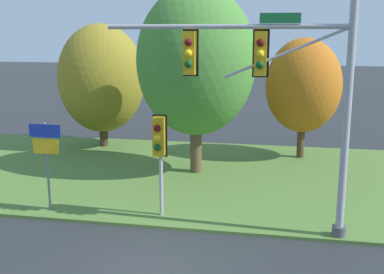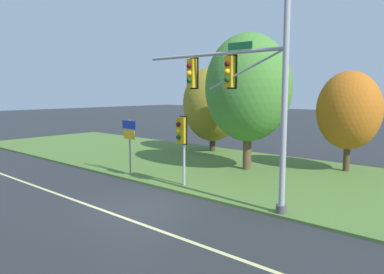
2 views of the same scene
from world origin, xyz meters
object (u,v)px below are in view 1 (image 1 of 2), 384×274
object	(u,v)px
traffic_signal_mast	(282,77)
tree_left_of_mast	(196,62)
route_sign_post	(46,150)
pedestrian_signal_near_kerb	(159,143)
tree_behind_signpost	(303,86)
tree_nearest_road	(102,79)

from	to	relation	value
traffic_signal_mast	tree_left_of_mast	xyz separation A→B (m)	(-3.47, 5.69, 0.07)
route_sign_post	pedestrian_signal_near_kerb	bearing A→B (deg)	0.44
pedestrian_signal_near_kerb	tree_behind_signpost	xyz separation A→B (m)	(4.60, 8.54, 0.97)
tree_left_of_mast	tree_behind_signpost	xyz separation A→B (m)	(4.40, 3.32, -1.24)
traffic_signal_mast	tree_left_of_mast	world-z (taller)	traffic_signal_mast
tree_left_of_mast	pedestrian_signal_near_kerb	bearing A→B (deg)	-92.16
pedestrian_signal_near_kerb	tree_nearest_road	size ratio (longest dim) A/B	0.53
traffic_signal_mast	tree_nearest_road	xyz separation A→B (m)	(-9.04, 9.50, -1.06)
traffic_signal_mast	pedestrian_signal_near_kerb	size ratio (longest dim) A/B	2.39
tree_nearest_road	tree_behind_signpost	xyz separation A→B (m)	(9.97, -0.48, -0.11)
pedestrian_signal_near_kerb	route_sign_post	world-z (taller)	pedestrian_signal_near_kerb
route_sign_post	tree_nearest_road	size ratio (longest dim) A/B	0.47
pedestrian_signal_near_kerb	tree_nearest_road	world-z (taller)	tree_nearest_road
pedestrian_signal_near_kerb	route_sign_post	bearing A→B (deg)	-179.56
pedestrian_signal_near_kerb	route_sign_post	distance (m)	3.82
traffic_signal_mast	tree_left_of_mast	bearing A→B (deg)	121.39
route_sign_post	tree_nearest_road	bearing A→B (deg)	99.84
pedestrian_signal_near_kerb	tree_left_of_mast	size ratio (longest dim) A/B	0.43
tree_nearest_road	tree_left_of_mast	distance (m)	6.84
pedestrian_signal_near_kerb	route_sign_post	xyz separation A→B (m)	(-3.80, -0.03, -0.38)
traffic_signal_mast	pedestrian_signal_near_kerb	xyz separation A→B (m)	(-3.67, 0.47, -2.14)
tree_nearest_road	route_sign_post	bearing A→B (deg)	-80.16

